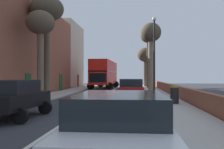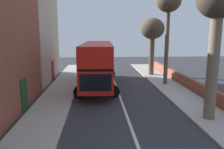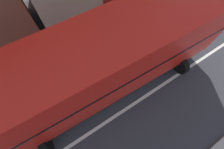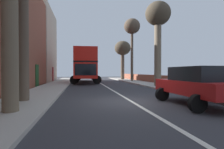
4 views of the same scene
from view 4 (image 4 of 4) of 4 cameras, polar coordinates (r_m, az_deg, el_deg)
ground_plane at (r=8.55m, az=6.36°, el=-8.68°), size 84.00×84.00×0.00m
road_centre_line at (r=8.55m, az=6.36°, el=-8.66°), size 0.16×54.00×0.01m
sidewalk_left at (r=8.58m, az=-27.28°, el=-8.34°), size 2.60×60.00×0.12m
sidewalk_right at (r=10.96m, az=31.92°, el=-6.37°), size 2.60×60.00×0.12m
double_decker_bus at (r=24.06m, az=-8.42°, el=3.13°), size 3.83×11.52×4.06m
parked_car_red_right_0 at (r=8.31m, az=26.02°, el=-2.60°), size 2.58×4.19×1.63m
street_tree_right_1 at (r=17.50m, az=14.61°, el=16.60°), size 2.31×2.31×7.76m
street_tree_right_3 at (r=25.98m, az=6.48°, el=14.52°), size 2.28×2.28×8.84m
street_tree_right_5 at (r=30.31m, az=3.44°, el=8.06°), size 2.74×2.74×6.53m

